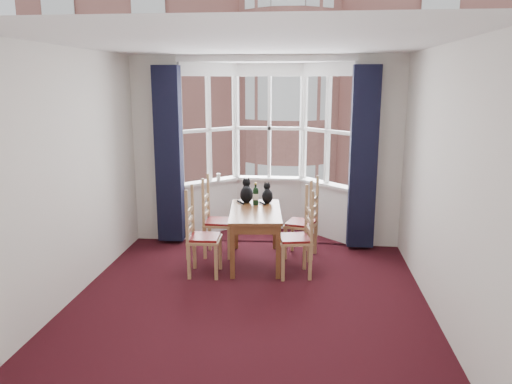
# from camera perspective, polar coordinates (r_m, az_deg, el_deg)

# --- Properties ---
(floor) EXTENTS (4.50, 4.50, 0.00)m
(floor) POSITION_cam_1_polar(r_m,az_deg,el_deg) (5.68, -0.95, -12.75)
(floor) COLOR black
(floor) RESTS_ON ground
(ceiling) EXTENTS (4.50, 4.50, 0.00)m
(ceiling) POSITION_cam_1_polar(r_m,az_deg,el_deg) (5.15, -1.06, 16.70)
(ceiling) COLOR white
(ceiling) RESTS_ON floor
(wall_left) EXTENTS (0.00, 4.50, 4.50)m
(wall_left) POSITION_cam_1_polar(r_m,az_deg,el_deg) (5.82, -20.95, 1.55)
(wall_left) COLOR silver
(wall_left) RESTS_ON floor
(wall_right) EXTENTS (0.00, 4.50, 4.50)m
(wall_right) POSITION_cam_1_polar(r_m,az_deg,el_deg) (5.38, 20.66, 0.72)
(wall_right) COLOR silver
(wall_right) RESTS_ON floor
(wall_near) EXTENTS (4.00, 0.00, 4.00)m
(wall_near) POSITION_cam_1_polar(r_m,az_deg,el_deg) (3.09, -6.03, -7.01)
(wall_near) COLOR silver
(wall_near) RESTS_ON floor
(wall_back_pier_left) EXTENTS (0.70, 0.12, 2.80)m
(wall_back_pier_left) POSITION_cam_1_polar(r_m,az_deg,el_deg) (7.76, -11.20, 4.73)
(wall_back_pier_left) COLOR silver
(wall_back_pier_left) RESTS_ON floor
(wall_back_pier_right) EXTENTS (0.70, 0.12, 2.80)m
(wall_back_pier_right) POSITION_cam_1_polar(r_m,az_deg,el_deg) (7.49, 13.79, 4.33)
(wall_back_pier_right) COLOR silver
(wall_back_pier_right) RESTS_ON floor
(bay_window) EXTENTS (2.76, 0.94, 2.80)m
(bay_window) POSITION_cam_1_polar(r_m,az_deg,el_deg) (7.94, 1.38, 5.14)
(bay_window) COLOR white
(bay_window) RESTS_ON floor
(curtain_left) EXTENTS (0.38, 0.22, 2.60)m
(curtain_left) POSITION_cam_1_polar(r_m,az_deg,el_deg) (7.53, -9.91, 4.16)
(curtain_left) COLOR black
(curtain_left) RESTS_ON floor
(curtain_right) EXTENTS (0.38, 0.22, 2.60)m
(curtain_right) POSITION_cam_1_polar(r_m,az_deg,el_deg) (7.29, 12.17, 3.79)
(curtain_right) COLOR black
(curtain_right) RESTS_ON floor
(dining_table) EXTENTS (0.80, 1.32, 0.73)m
(dining_table) POSITION_cam_1_polar(r_m,az_deg,el_deg) (6.72, -0.07, -2.97)
(dining_table) COLOR brown
(dining_table) RESTS_ON floor
(chair_left_near) EXTENTS (0.41, 0.43, 0.92)m
(chair_left_near) POSITION_cam_1_polar(r_m,az_deg,el_deg) (6.40, -6.71, -5.32)
(chair_left_near) COLOR tan
(chair_left_near) RESTS_ON floor
(chair_left_far) EXTENTS (0.40, 0.42, 0.92)m
(chair_left_far) POSITION_cam_1_polar(r_m,az_deg,el_deg) (7.08, -4.99, -3.51)
(chair_left_far) COLOR tan
(chair_left_far) RESTS_ON floor
(chair_right_near) EXTENTS (0.48, 0.49, 0.92)m
(chair_right_near) POSITION_cam_1_polar(r_m,az_deg,el_deg) (6.35, 5.23, -5.43)
(chair_right_near) COLOR tan
(chair_right_near) RESTS_ON floor
(chair_right_far) EXTENTS (0.49, 0.51, 0.92)m
(chair_right_far) POSITION_cam_1_polar(r_m,az_deg,el_deg) (6.99, 5.88, -3.75)
(chair_right_far) COLOR tan
(chair_right_far) RESTS_ON floor
(cat_left) EXTENTS (0.22, 0.28, 0.36)m
(cat_left) POSITION_cam_1_polar(r_m,az_deg,el_deg) (7.11, -1.09, -0.11)
(cat_left) COLOR black
(cat_left) RESTS_ON dining_table
(cat_right) EXTENTS (0.19, 0.24, 0.31)m
(cat_right) POSITION_cam_1_polar(r_m,az_deg,el_deg) (7.06, 1.30, -0.36)
(cat_right) COLOR black
(cat_right) RESTS_ON dining_table
(wine_bottle) EXTENTS (0.08, 0.08, 0.31)m
(wine_bottle) POSITION_cam_1_polar(r_m,az_deg,el_deg) (6.97, -0.04, -0.36)
(wine_bottle) COLOR black
(wine_bottle) RESTS_ON dining_table
(candle_tall) EXTENTS (0.06, 0.06, 0.12)m
(candle_tall) POSITION_cam_1_polar(r_m,az_deg,el_deg) (7.96, -4.30, 1.71)
(candle_tall) COLOR white
(candle_tall) RESTS_ON bay_window
(street) EXTENTS (80.00, 80.00, 0.00)m
(street) POSITION_cam_1_polar(r_m,az_deg,el_deg) (38.29, 4.82, -0.13)
(street) COLOR #333335
(street) RESTS_ON ground
(tenement_building) EXTENTS (18.40, 7.80, 15.20)m
(tenement_building) POSITION_cam_1_polar(r_m,az_deg,el_deg) (19.13, 4.09, 10.10)
(tenement_building) COLOR #9D5C51
(tenement_building) RESTS_ON street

